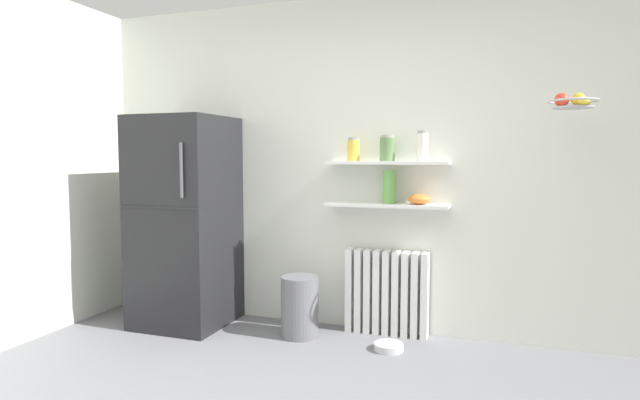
# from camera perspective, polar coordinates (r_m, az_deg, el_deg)

# --- Properties ---
(back_wall) EXTENTS (7.04, 0.10, 2.60)m
(back_wall) POSITION_cam_1_polar(r_m,az_deg,el_deg) (4.16, 4.11, 3.86)
(back_wall) COLOR silver
(back_wall) RESTS_ON ground_plane
(refrigerator) EXTENTS (0.69, 0.73, 1.68)m
(refrigerator) POSITION_cam_1_polar(r_m,az_deg,el_deg) (4.38, -14.48, -2.26)
(refrigerator) COLOR black
(refrigerator) RESTS_ON ground_plane
(radiator) EXTENTS (0.63, 0.12, 0.65)m
(radiator) POSITION_cam_1_polar(r_m,az_deg,el_deg) (4.10, 7.26, -9.98)
(radiator) COLOR white
(radiator) RESTS_ON ground_plane
(wall_shelf_lower) EXTENTS (0.92, 0.22, 0.02)m
(wall_shelf_lower) POSITION_cam_1_polar(r_m,az_deg,el_deg) (3.96, 7.27, -0.55)
(wall_shelf_lower) COLOR white
(wall_shelf_upper) EXTENTS (0.92, 0.22, 0.02)m
(wall_shelf_upper) POSITION_cam_1_polar(r_m,az_deg,el_deg) (3.94, 7.32, 4.05)
(wall_shelf_upper) COLOR white
(storage_jar_0) EXTENTS (0.09, 0.09, 0.18)m
(storage_jar_0) POSITION_cam_1_polar(r_m,az_deg,el_deg) (4.00, 3.69, 5.51)
(storage_jar_0) COLOR yellow
(storage_jar_0) RESTS_ON wall_shelf_upper
(storage_jar_1) EXTENTS (0.11, 0.11, 0.19)m
(storage_jar_1) POSITION_cam_1_polar(r_m,az_deg,el_deg) (3.94, 7.34, 5.61)
(storage_jar_1) COLOR #5B7F4C
(storage_jar_1) RESTS_ON wall_shelf_upper
(storage_jar_2) EXTENTS (0.08, 0.08, 0.22)m
(storage_jar_2) POSITION_cam_1_polar(r_m,az_deg,el_deg) (3.90, 11.09, 5.78)
(storage_jar_2) COLOR silver
(storage_jar_2) RESTS_ON wall_shelf_upper
(vase) EXTENTS (0.10, 0.10, 0.25)m
(vase) POSITION_cam_1_polar(r_m,az_deg,el_deg) (3.94, 7.58, 1.44)
(vase) COLOR #66A84C
(vase) RESTS_ON wall_shelf_lower
(shelf_bowl) EXTENTS (0.17, 0.17, 0.08)m
(shelf_bowl) POSITION_cam_1_polar(r_m,az_deg,el_deg) (3.91, 10.74, 0.09)
(shelf_bowl) COLOR orange
(shelf_bowl) RESTS_ON wall_shelf_lower
(trash_bin) EXTENTS (0.28, 0.28, 0.46)m
(trash_bin) POSITION_cam_1_polar(r_m,az_deg,el_deg) (4.05, -2.22, -11.52)
(trash_bin) COLOR slate
(trash_bin) RESTS_ON ground_plane
(pet_food_bowl) EXTENTS (0.21, 0.21, 0.05)m
(pet_food_bowl) POSITION_cam_1_polar(r_m,az_deg,el_deg) (3.86, 7.49, -15.57)
(pet_food_bowl) COLOR #B7B7BC
(pet_food_bowl) RESTS_ON ground_plane
(hanging_fruit_basket) EXTENTS (0.30, 0.30, 0.10)m
(hanging_fruit_basket) POSITION_cam_1_polar(r_m,az_deg,el_deg) (3.64, 25.80, 9.63)
(hanging_fruit_basket) COLOR #B2B2B7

